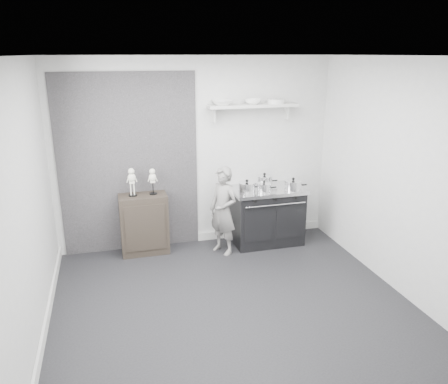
# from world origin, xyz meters

# --- Properties ---
(ground) EXTENTS (4.00, 4.00, 0.00)m
(ground) POSITION_xyz_m (0.00, 0.00, 0.00)
(ground) COLOR black
(ground) RESTS_ON ground
(room_shell) EXTENTS (4.02, 3.62, 2.71)m
(room_shell) POSITION_xyz_m (-0.09, 0.15, 1.64)
(room_shell) COLOR beige
(room_shell) RESTS_ON ground
(wall_shelf) EXTENTS (1.30, 0.26, 0.24)m
(wall_shelf) POSITION_xyz_m (0.80, 1.68, 2.01)
(wall_shelf) COLOR silver
(wall_shelf) RESTS_ON room_shell
(stove) EXTENTS (1.06, 0.66, 0.85)m
(stove) POSITION_xyz_m (0.99, 1.48, 0.43)
(stove) COLOR black
(stove) RESTS_ON ground
(side_cabinet) EXTENTS (0.66, 0.38, 0.86)m
(side_cabinet) POSITION_xyz_m (-0.81, 1.61, 0.43)
(side_cabinet) COLOR black
(side_cabinet) RESTS_ON ground
(child) EXTENTS (0.50, 0.55, 1.25)m
(child) POSITION_xyz_m (0.27, 1.30, 0.63)
(child) COLOR gray
(child) RESTS_ON ground
(pot_front_left) EXTENTS (0.33, 0.25, 0.19)m
(pot_front_left) POSITION_xyz_m (0.64, 1.39, 0.92)
(pot_front_left) COLOR silver
(pot_front_left) RESTS_ON stove
(pot_back_left) EXTENTS (0.32, 0.24, 0.21)m
(pot_back_left) POSITION_xyz_m (0.97, 1.58, 0.93)
(pot_back_left) COLOR silver
(pot_back_left) RESTS_ON stove
(pot_front_right) EXTENTS (0.34, 0.25, 0.19)m
(pot_front_right) POSITION_xyz_m (1.30, 1.30, 0.92)
(pot_front_right) COLOR silver
(pot_front_right) RESTS_ON stove
(pot_front_center) EXTENTS (0.28, 0.19, 0.16)m
(pot_front_center) POSITION_xyz_m (0.87, 1.32, 0.91)
(pot_front_center) COLOR silver
(pot_front_center) RESTS_ON stove
(skeleton_full) EXTENTS (0.13, 0.08, 0.45)m
(skeleton_full) POSITION_xyz_m (-0.94, 1.61, 1.08)
(skeleton_full) COLOR white
(skeleton_full) RESTS_ON side_cabinet
(skeleton_torso) EXTENTS (0.12, 0.08, 0.42)m
(skeleton_torso) POSITION_xyz_m (-0.66, 1.61, 1.07)
(skeleton_torso) COLOR white
(skeleton_torso) RESTS_ON side_cabinet
(bowl_large) EXTENTS (0.29, 0.29, 0.07)m
(bowl_large) POSITION_xyz_m (0.35, 1.67, 2.08)
(bowl_large) COLOR white
(bowl_large) RESTS_ON wall_shelf
(bowl_small) EXTENTS (0.23, 0.23, 0.07)m
(bowl_small) POSITION_xyz_m (0.80, 1.67, 2.08)
(bowl_small) COLOR white
(bowl_small) RESTS_ON wall_shelf
(plate_stack) EXTENTS (0.25, 0.25, 0.06)m
(plate_stack) POSITION_xyz_m (1.14, 1.67, 2.07)
(plate_stack) COLOR silver
(plate_stack) RESTS_ON wall_shelf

